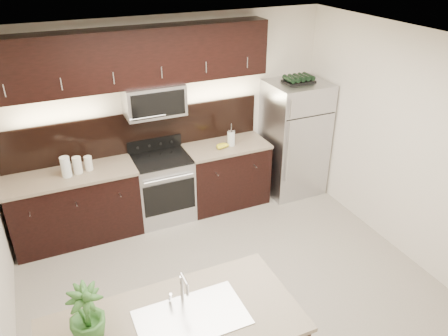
# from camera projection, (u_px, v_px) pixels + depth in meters

# --- Properties ---
(ground) EXTENTS (4.50, 4.50, 0.00)m
(ground) POSITION_uv_depth(u_px,v_px,m) (230.00, 287.00, 4.98)
(ground) COLOR gray
(ground) RESTS_ON ground
(room_walls) EXTENTS (4.52, 4.02, 2.71)m
(room_walls) POSITION_uv_depth(u_px,v_px,m) (222.00, 157.00, 4.12)
(room_walls) COLOR beige
(room_walls) RESTS_ON ground
(counter_run) EXTENTS (3.51, 0.65, 0.94)m
(counter_run) POSITION_uv_depth(u_px,v_px,m) (148.00, 190.00, 5.96)
(counter_run) COLOR black
(counter_run) RESTS_ON ground
(upper_fixtures) EXTENTS (3.49, 0.40, 1.66)m
(upper_fixtures) POSITION_uv_depth(u_px,v_px,m) (136.00, 66.00, 5.31)
(upper_fixtures) COLOR black
(upper_fixtures) RESTS_ON counter_run
(sink_faucet) EXTENTS (0.84, 0.50, 0.28)m
(sink_faucet) POSITION_uv_depth(u_px,v_px,m) (191.00, 315.00, 3.35)
(sink_faucet) COLOR silver
(sink_faucet) RESTS_ON island
(refrigerator) EXTENTS (0.83, 0.75, 1.72)m
(refrigerator) POSITION_uv_depth(u_px,v_px,m) (294.00, 138.00, 6.54)
(refrigerator) COLOR #B2B2B7
(refrigerator) RESTS_ON ground
(wine_rack) EXTENTS (0.43, 0.26, 0.10)m
(wine_rack) POSITION_uv_depth(u_px,v_px,m) (299.00, 79.00, 6.12)
(wine_rack) COLOR black
(wine_rack) RESTS_ON refrigerator
(plant) EXTENTS (0.34, 0.34, 0.47)m
(plant) POSITION_uv_depth(u_px,v_px,m) (86.00, 315.00, 3.07)
(plant) COLOR #316528
(plant) RESTS_ON island
(canisters) EXTENTS (0.38, 0.17, 0.26)m
(canisters) POSITION_uv_depth(u_px,v_px,m) (75.00, 166.00, 5.35)
(canisters) COLOR silver
(canisters) RESTS_ON counter_run
(french_press) EXTENTS (0.11, 0.11, 0.32)m
(french_press) POSITION_uv_depth(u_px,v_px,m) (231.00, 137.00, 6.08)
(french_press) COLOR silver
(french_press) RESTS_ON counter_run
(bananas) EXTENTS (0.23, 0.20, 0.06)m
(bananas) POSITION_uv_depth(u_px,v_px,m) (219.00, 147.00, 6.03)
(bananas) COLOR gold
(bananas) RESTS_ON counter_run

